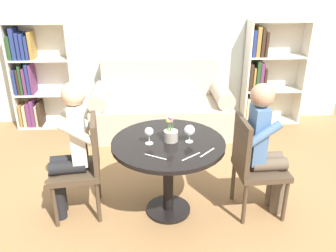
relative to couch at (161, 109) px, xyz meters
The scene contains 16 objects.
ground_plane 1.78m from the couch, 90.00° to the right, with size 16.00×16.00×0.00m, color olive.
back_wall 1.12m from the couch, 90.00° to the left, with size 5.20×0.05×2.70m.
round_table 1.77m from the couch, 90.00° to the right, with size 0.95×0.95×0.71m.
couch is the anchor object (origin of this frame).
bookshelf_left 1.72m from the couch, behind, with size 0.79×0.28×1.41m.
bookshelf_right 1.51m from the couch, 10.36° to the left, with size 0.79×0.28×1.41m.
chair_left 1.87m from the couch, 113.27° to the right, with size 0.47×0.47×0.90m.
chair_right 1.93m from the couch, 67.59° to the right, with size 0.44×0.44×0.90m.
person_left 1.94m from the couch, 115.54° to the right, with size 0.44×0.37×1.22m.
person_right 1.98m from the couch, 65.01° to the right, with size 0.43×0.35×1.20m.
wine_glass_left 1.85m from the couch, 95.10° to the right, with size 0.07×0.07×0.15m.
wine_glass_right 1.84m from the couch, 84.39° to the right, with size 0.09×0.09×0.15m.
flower_vase 1.80m from the couch, 89.33° to the right, with size 0.12×0.12×0.23m.
knife_left_setting 2.05m from the couch, 93.18° to the right, with size 0.17×0.10×0.00m.
fork_left_setting 2.02m from the couch, 81.45° to the right, with size 0.14×0.15×0.00m.
knife_right_setting 2.06m from the couch, 85.44° to the right, with size 0.16×0.13×0.00m.
Camera 1 is at (-0.14, -2.64, 2.04)m, focal length 38.00 mm.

